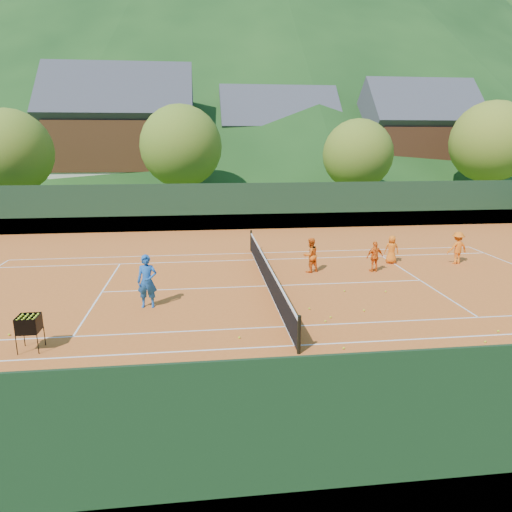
{
  "coord_description": "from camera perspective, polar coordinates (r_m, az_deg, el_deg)",
  "views": [
    {
      "loc": [
        -2.49,
        -17.13,
        5.65
      ],
      "look_at": [
        -0.46,
        0.0,
        1.27
      ],
      "focal_mm": 32.0,
      "sensor_mm": 36.0,
      "label": 1
    }
  ],
  "objects": [
    {
      "name": "tennis_ball_19",
      "position": [
        14.82,
        26.74,
        -9.55
      ],
      "size": [
        0.07,
        0.07,
        0.07
      ],
      "primitive_type": "sphere",
      "color": "#BBD623",
      "rests_on": "clay_court"
    },
    {
      "name": "tennis_ball_20",
      "position": [
        10.47,
        18.82,
        -18.89
      ],
      "size": [
        0.07,
        0.07,
        0.07
      ],
      "primitive_type": "sphere",
      "color": "#BBD623",
      "rests_on": "clay_court"
    },
    {
      "name": "chalet_mid",
      "position": [
        51.83,
        2.72,
        13.51
      ],
      "size": [
        12.65,
        8.82,
        11.45
      ],
      "color": "beige",
      "rests_on": "ground"
    },
    {
      "name": "tennis_ball_6",
      "position": [
        15.57,
        -28.48,
        -8.63
      ],
      "size": [
        0.07,
        0.07,
        0.07
      ],
      "primitive_type": "sphere",
      "color": "#BBD623",
      "rests_on": "clay_court"
    },
    {
      "name": "tennis_ball_2",
      "position": [
        12.26,
        3.83,
        -12.93
      ],
      "size": [
        0.07,
        0.07,
        0.07
      ],
      "primitive_type": "sphere",
      "color": "#BBD623",
      "rests_on": "clay_court"
    },
    {
      "name": "tree_d",
      "position": [
        44.48,
        27.34,
        12.55
      ],
      "size": [
        6.8,
        6.8,
        8.93
      ],
      "color": "#3C2618",
      "rests_on": "ground"
    },
    {
      "name": "tennis_ball_11",
      "position": [
        12.25,
        13.09,
        -13.32
      ],
      "size": [
        0.07,
        0.07,
        0.07
      ],
      "primitive_type": "sphere",
      "color": "#BBD623",
      "rests_on": "clay_court"
    },
    {
      "name": "tennis_ball_3",
      "position": [
        13.55,
        -2.11,
        -10.14
      ],
      "size": [
        0.07,
        0.07,
        0.07
      ],
      "primitive_type": "sphere",
      "color": "#BBD623",
      "rests_on": "clay_court"
    },
    {
      "name": "tennis_ball_10",
      "position": [
        10.67,
        10.93,
        -17.67
      ],
      "size": [
        0.07,
        0.07,
        0.07
      ],
      "primitive_type": "sphere",
      "color": "#BBD623",
      "rests_on": "clay_court"
    },
    {
      "name": "tennis_ball_8",
      "position": [
        10.86,
        9.53,
        -16.97
      ],
      "size": [
        0.07,
        0.07,
        0.07
      ],
      "primitive_type": "sphere",
      "color": "#BBD623",
      "rests_on": "clay_court"
    },
    {
      "name": "tree_b",
      "position": [
        37.16,
        -9.36,
        13.37
      ],
      "size": [
        6.4,
        6.4,
        8.4
      ],
      "color": "#3F2819",
      "rests_on": "ground"
    },
    {
      "name": "tennis_ball_9",
      "position": [
        14.84,
        8.66,
        -8.06
      ],
      "size": [
        0.07,
        0.07,
        0.07
      ],
      "primitive_type": "sphere",
      "color": "#BBD623",
      "rests_on": "clay_court"
    },
    {
      "name": "tennis_ball_0",
      "position": [
        10.69,
        11.29,
        -17.61
      ],
      "size": [
        0.07,
        0.07,
        0.07
      ],
      "primitive_type": "sphere",
      "color": "#BBD623",
      "rests_on": "clay_court"
    },
    {
      "name": "tennis_ball_5",
      "position": [
        12.25,
        8.56,
        -13.09
      ],
      "size": [
        0.07,
        0.07,
        0.07
      ],
      "primitive_type": "sphere",
      "color": "#BBD623",
      "rests_on": "clay_court"
    },
    {
      "name": "tennis_net",
      "position": [
        18.05,
        1.44,
        -2.25
      ],
      "size": [
        0.1,
        12.07,
        1.1
      ],
      "color": "black",
      "rests_on": "clay_court"
    },
    {
      "name": "chalet_left",
      "position": [
        47.72,
        -16.31,
        13.7
      ],
      "size": [
        13.8,
        9.93,
        12.92
      ],
      "color": "beige",
      "rests_on": "ground"
    },
    {
      "name": "court_lines",
      "position": [
        18.2,
        1.43,
        -3.75
      ],
      "size": [
        23.83,
        11.03,
        0.0
      ],
      "color": "white",
      "rests_on": "clay_court"
    },
    {
      "name": "student_d",
      "position": [
        23.28,
        23.86,
        0.94
      ],
      "size": [
        1.03,
        0.67,
        1.52
      ],
      "primitive_type": "imported",
      "rotation": [
        0.0,
        0.0,
        3.25
      ],
      "color": "orange",
      "rests_on": "clay_court"
    },
    {
      "name": "clay_court",
      "position": [
        18.21,
        1.43,
        -3.79
      ],
      "size": [
        40.0,
        24.0,
        0.02
      ],
      "primitive_type": "cube",
      "color": "#C45B1F",
      "rests_on": "ground"
    },
    {
      "name": "coach",
      "position": [
        16.12,
        -13.45,
        -3.1
      ],
      "size": [
        0.71,
        0.49,
        1.86
      ],
      "primitive_type": "imported",
      "rotation": [
        0.0,
        0.0,
        -0.06
      ],
      "color": "#1952A7",
      "rests_on": "clay_court"
    },
    {
      "name": "tree_a",
      "position": [
        37.64,
        -28.42,
        11.4
      ],
      "size": [
        6.0,
        6.0,
        7.88
      ],
      "color": "#432B1A",
      "rests_on": "ground"
    },
    {
      "name": "tennis_ball_1",
      "position": [
        9.98,
        -16.16,
        -20.49
      ],
      "size": [
        0.07,
        0.07,
        0.07
      ],
      "primitive_type": "sphere",
      "color": "#BBD623",
      "rests_on": "clay_court"
    },
    {
      "name": "student_c",
      "position": [
        22.31,
        16.59,
        0.8
      ],
      "size": [
        0.74,
        0.59,
        1.33
      ],
      "primitive_type": "imported",
      "rotation": [
        0.0,
        0.0,
        2.86
      ],
      "color": "orange",
      "rests_on": "clay_court"
    },
    {
      "name": "tree_c",
      "position": [
        38.25,
        12.58,
        12.27
      ],
      "size": [
        5.6,
        5.6,
        7.35
      ],
      "color": "#402819",
      "rests_on": "ground"
    },
    {
      "name": "tennis_ball_21",
      "position": [
        13.13,
        10.91,
        -11.24
      ],
      "size": [
        0.07,
        0.07,
        0.07
      ],
      "primitive_type": "sphere",
      "color": "#BBD623",
      "rests_on": "clay_court"
    },
    {
      "name": "tennis_ball_13",
      "position": [
        15.83,
        6.68,
        -6.54
      ],
      "size": [
        0.07,
        0.07,
        0.07
      ],
      "primitive_type": "sphere",
      "color": "#BBD623",
      "rests_on": "clay_court"
    },
    {
      "name": "perimeter_fence",
      "position": [
        17.86,
        1.46,
        0.05
      ],
      "size": [
        40.4,
        24.24,
        3.0
      ],
      "color": "black",
      "rests_on": "clay_court"
    },
    {
      "name": "tennis_ball_12",
      "position": [
        12.39,
        7.24,
        -12.72
      ],
      "size": [
        0.07,
        0.07,
        0.07
      ],
      "primitive_type": "sphere",
      "color": "#BBD623",
      "rests_on": "clay_court"
    },
    {
      "name": "chalet_right",
      "position": [
        52.22,
        19.25,
        13.06
      ],
      "size": [
        11.5,
        8.82,
        11.91
      ],
      "color": "beige",
      "rests_on": "ground"
    },
    {
      "name": "tennis_ball_14",
      "position": [
        15.19,
        9.31,
        -7.56
      ],
      "size": [
        0.07,
        0.07,
        0.07
      ],
      "primitive_type": "sphere",
      "color": "#BBD623",
      "rests_on": "clay_court"
    },
    {
      "name": "mountain_far_right",
      "position": [
        195.55,
        24.11,
        25.48
      ],
      "size": [
        260.0,
        260.0,
        95.0
      ],
      "primitive_type": "cone",
      "color": "#163512",
      "rests_on": "ground"
    },
    {
      "name": "ball_hopper",
      "position": [
        14.03,
        -26.53,
        -7.69
      ],
      "size": [
        0.57,
        0.57,
        1.0
      ],
      "color": "black",
      "rests_on": "clay_court"
    },
    {
      "name": "tennis_ball_18",
      "position": [
        15.99,
        13.35,
        -6.63
      ],
      "size": [
        0.07,
        0.07,
        0.07
      ],
      "primitive_type": "sphere",
      "color": "#BBD623",
      "rests_on": "clay_court"
    },
    {
      "name": "student_a",
      "position": [
        20.06,
        6.82,
        0.11
      ],
      "size": [
        0.91,
        0.83,
        1.52
      ],
      "primitive_type": "imported",
      "rotation": [
        0.0,
        0.0,
        3.57
      ],
      "color": "orange",
      "rests_on": "clay_court"
    },
    {
      "name": "tennis_ball_17",
      "position": [
        17.83,
        11.0,
        -4.3
      ],
      "size": [
        0.07,
        0.07,
        0.07
      ],
      "primitive_type": "sphere",
      "color": "#BBD623",
      "rests_on": "clay_court"
    },
    {
      "name": "tennis_ball_15",
      "position": [
        15.77,
        28.02,
        -8.29
      ],
      "size": [
        0.07,
        0.07,
        0.07
      ],
      "primitive_type": "sphere",
      "color": "#BBD623",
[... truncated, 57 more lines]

